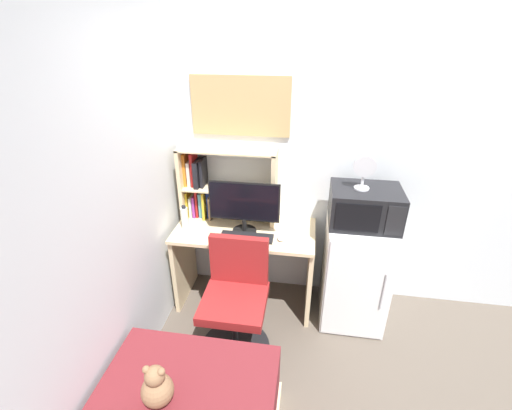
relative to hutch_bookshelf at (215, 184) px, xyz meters
name	(u,v)px	position (x,y,z in m)	size (l,w,h in m)	color
wall_back	(421,165)	(1.66, 0.13, 0.22)	(6.40, 0.04, 2.60)	silver
wall_left	(51,263)	(-0.36, -1.49, 0.22)	(0.04, 4.40, 2.60)	silver
desk	(245,253)	(0.29, -0.18, -0.56)	(1.17, 0.57, 0.76)	beige
hutch_bookshelf	(215,184)	(0.00, 0.00, 0.00)	(0.81, 0.24, 0.63)	beige
monitor	(244,205)	(0.30, -0.21, -0.07)	(0.57, 0.20, 0.44)	black
keyboard	(247,237)	(0.33, -0.31, -0.31)	(0.42, 0.13, 0.02)	black
computer_mouse	(281,238)	(0.60, -0.29, -0.30)	(0.06, 0.09, 0.03)	silver
water_bottle	(185,218)	(-0.21, -0.23, -0.22)	(0.06, 0.06, 0.21)	silver
mini_fridge	(355,271)	(1.22, -0.21, -0.62)	(0.51, 0.57, 0.92)	white
microwave	(365,206)	(1.22, -0.21, -0.01)	(0.52, 0.40, 0.28)	black
desk_fan	(364,170)	(1.17, -0.21, 0.28)	(0.16, 0.11, 0.26)	silver
desk_chair	(236,305)	(0.31, -0.69, -0.68)	(0.53, 0.53, 0.91)	black
teddy_bear	(157,387)	(0.08, -1.54, -0.49)	(0.17, 0.17, 0.26)	#846042
wall_corkboard	(240,106)	(0.22, 0.10, 0.64)	(0.79, 0.02, 0.46)	tan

